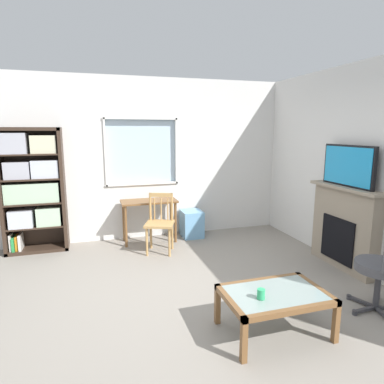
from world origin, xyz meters
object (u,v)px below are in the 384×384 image
fireplace (344,227)px  desk_under_window (149,208)px  sippy_cup (261,294)px  bookshelf (33,186)px  wooden_chair (160,222)px  coffee_table (275,298)px  tv (348,166)px  plastic_drawer_unit (192,224)px

fireplace → desk_under_window: bearing=142.3°
sippy_cup → desk_under_window: bearing=99.2°
bookshelf → wooden_chair: bearing=-18.8°
wooden_chair → coffee_table: 2.44m
fireplace → tv: (-0.02, -0.00, 0.83)m
desk_under_window → coffee_table: 2.97m
wooden_chair → desk_under_window: bearing=98.5°
desk_under_window → wooden_chair: size_ratio=1.02×
bookshelf → sippy_cup: (2.23, -3.06, -0.57)m
desk_under_window → tv: bearing=-38.0°
tv → wooden_chair: bearing=150.0°
tv → coffee_table: (-1.67, -1.07, -1.05)m
desk_under_window → coffee_table: desk_under_window is taller
coffee_table → bookshelf: bearing=128.9°
wooden_chair → coffee_table: size_ratio=0.96×
bookshelf → sippy_cup: size_ratio=21.07×
coffee_table → plastic_drawer_unit: bearing=88.1°
bookshelf → wooden_chair: (1.83, -0.62, -0.56)m
wooden_chair → tv: size_ratio=1.04×
wooden_chair → tv: (2.25, -1.30, 0.93)m
fireplace → coffee_table: (-1.68, -1.07, -0.22)m
plastic_drawer_unit → coffee_table: plastic_drawer_unit is taller
bookshelf → coffee_table: 3.90m
desk_under_window → coffee_table: bearing=-77.1°
fireplace → bookshelf: bearing=154.9°
bookshelf → tv: bookshelf is taller
plastic_drawer_unit → desk_under_window: bearing=-176.2°
fireplace → coffee_table: bearing=-147.6°
plastic_drawer_unit → coffee_table: bearing=-91.9°
desk_under_window → plastic_drawer_unit: (0.75, 0.05, -0.35)m
desk_under_window → tv: (2.33, -1.81, 0.81)m
sippy_cup → bookshelf: bearing=126.1°
desk_under_window → plastic_drawer_unit: size_ratio=1.97×
fireplace → coffee_table: size_ratio=1.24×
desk_under_window → tv: tv is taller
plastic_drawer_unit → fireplace: 2.47m
coffee_table → sippy_cup: 0.22m
bookshelf → wooden_chair: size_ratio=2.11×
wooden_chair → coffee_table: bearing=-76.2°
wooden_chair → plastic_drawer_unit: wooden_chair is taller
coffee_table → sippy_cup: (-0.18, -0.07, 0.10)m
fireplace → tv: 0.83m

